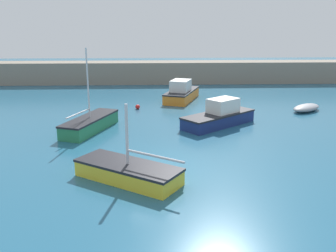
{
  "coord_description": "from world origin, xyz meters",
  "views": [
    {
      "loc": [
        -0.02,
        -18.14,
        7.23
      ],
      "look_at": [
        0.92,
        6.02,
        0.47
      ],
      "focal_mm": 40.0,
      "sensor_mm": 36.0,
      "label": 1
    }
  ],
  "objects": [
    {
      "name": "motorboat_with_cabin",
      "position": [
        2.62,
        16.73,
        0.73
      ],
      "size": [
        3.88,
        6.03,
        1.99
      ],
      "rotation": [
        0.0,
        0.0,
        1.23
      ],
      "color": "orange",
      "rests_on": "ground_plane"
    },
    {
      "name": "sailboat_twin_hulled",
      "position": [
        -1.26,
        -1.73,
        0.43
      ],
      "size": [
        5.35,
        4.47,
        3.68
      ],
      "rotation": [
        0.0,
        0.0,
        2.55
      ],
      "color": "yellow",
      "rests_on": "ground_plane"
    },
    {
      "name": "sailboat_tall_mast",
      "position": [
        -4.39,
        6.73,
        0.5
      ],
      "size": [
        3.47,
        5.77,
        5.61
      ],
      "rotation": [
        0.0,
        0.0,
        1.21
      ],
      "color": "#287A4C",
      "rests_on": "ground_plane"
    },
    {
      "name": "mooring_buoy_pink",
      "position": [
        7.18,
        14.54,
        0.27
      ],
      "size": [
        0.54,
        0.54,
        0.54
      ],
      "primitive_type": "sphere",
      "color": "#EA668C",
      "rests_on": "ground_plane"
    },
    {
      "name": "harbor_breakwater",
      "position": [
        0.0,
        27.49,
        1.28
      ],
      "size": [
        57.29,
        3.15,
        2.56
      ],
      "primitive_type": "cube",
      "color": "gray",
      "rests_on": "ground_plane"
    },
    {
      "name": "motorboat_grey_hull",
      "position": [
        4.71,
        7.8,
        0.69
      ],
      "size": [
        5.85,
        5.25,
        1.92
      ],
      "rotation": [
        0.0,
        0.0,
        3.82
      ],
      "color": "navy",
      "rests_on": "ground_plane"
    },
    {
      "name": "rowboat_white_midwater",
      "position": [
        12.75,
        11.91,
        0.28
      ],
      "size": [
        3.41,
        3.15,
        0.57
      ],
      "rotation": [
        0.0,
        0.0,
        3.82
      ],
      "color": "gray",
      "rests_on": "ground_plane"
    },
    {
      "name": "mooring_buoy_red",
      "position": [
        -1.4,
        13.21,
        0.2
      ],
      "size": [
        0.39,
        0.39,
        0.39
      ],
      "primitive_type": "sphere",
      "color": "red",
      "rests_on": "ground_plane"
    },
    {
      "name": "ground_plane",
      "position": [
        0.0,
        0.0,
        -0.1
      ],
      "size": [
        120.0,
        120.0,
        0.2
      ],
      "primitive_type": "cube",
      "color": "#235B7A"
    }
  ]
}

